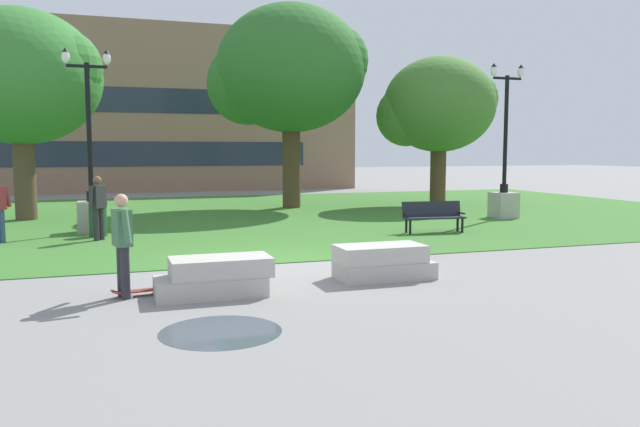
% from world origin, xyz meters
% --- Properties ---
extents(ground_plane, '(140.00, 140.00, 0.00)m').
position_xyz_m(ground_plane, '(0.00, 0.00, 0.00)').
color(ground_plane, gray).
extents(grass_lawn, '(40.00, 20.00, 0.02)m').
position_xyz_m(grass_lawn, '(0.00, 10.00, 0.01)').
color(grass_lawn, '#3D752D').
rests_on(grass_lawn, ground).
extents(concrete_block_center, '(1.90, 0.90, 0.64)m').
position_xyz_m(concrete_block_center, '(-1.64, -2.46, 0.31)').
color(concrete_block_center, '#B2ADA3').
rests_on(concrete_block_center, ground).
extents(concrete_block_left, '(1.82, 0.90, 0.64)m').
position_xyz_m(concrete_block_left, '(1.56, -2.08, 0.31)').
color(concrete_block_left, '#B2ADA3').
rests_on(concrete_block_left, ground).
extents(person_skateboarder, '(0.33, 1.03, 1.71)m').
position_xyz_m(person_skateboarder, '(-3.09, -2.15, 0.96)').
color(person_skateboarder, '#28282D').
rests_on(person_skateboarder, ground).
extents(skateboard, '(1.04, 0.39, 0.14)m').
position_xyz_m(skateboard, '(-2.78, -2.08, 0.09)').
color(skateboard, maroon).
rests_on(skateboard, ground).
extents(puddle, '(1.64, 1.64, 0.01)m').
position_xyz_m(puddle, '(-1.91, -4.57, 0.00)').
color(puddle, '#47515B').
rests_on(puddle, ground).
extents(park_bench_near_right, '(1.85, 0.72, 0.90)m').
position_xyz_m(park_bench_near_right, '(5.63, 3.37, 0.54)').
color(park_bench_near_right, '#1E232D').
rests_on(park_bench_near_right, grass_lawn).
extents(lamp_post_right, '(1.32, 0.80, 5.37)m').
position_xyz_m(lamp_post_right, '(9.94, 6.11, 1.10)').
color(lamp_post_right, '#ADA89E').
rests_on(lamp_post_right, grass_lawn).
extents(lamp_post_center, '(1.32, 0.80, 5.27)m').
position_xyz_m(lamp_post_center, '(-3.79, 6.60, 1.08)').
color(lamp_post_center, '#ADA89E').
rests_on(lamp_post_center, grass_lawn).
extents(tree_far_right, '(5.65, 5.38, 7.15)m').
position_xyz_m(tree_far_right, '(-6.11, 10.88, 4.81)').
color(tree_far_right, brown).
rests_on(tree_far_right, grass_lawn).
extents(tree_far_left, '(5.01, 4.77, 6.37)m').
position_xyz_m(tree_far_left, '(10.16, 11.34, 4.28)').
color(tree_far_left, '#4C3823').
rests_on(tree_far_left, grass_lawn).
extents(tree_near_right, '(6.43, 6.12, 8.32)m').
position_xyz_m(tree_near_right, '(3.84, 12.38, 5.65)').
color(tree_near_right, '#4C3823').
rests_on(tree_near_right, grass_lawn).
extents(trash_bin, '(0.49, 0.49, 0.96)m').
position_xyz_m(trash_bin, '(-3.62, 5.66, 0.50)').
color(trash_bin, '#234C28').
rests_on(trash_bin, grass_lawn).
extents(person_bystander_near_lawn, '(0.51, 0.67, 1.71)m').
position_xyz_m(person_bystander_near_lawn, '(-3.58, 4.81, 0.98)').
color(person_bystander_near_lawn, '#28282D').
rests_on(person_bystander_near_lawn, grass_lawn).
extents(building_facade_distant, '(27.43, 1.03, 9.64)m').
position_xyz_m(building_facade_distant, '(-2.30, 24.50, 4.81)').
color(building_facade_distant, '#8E6B56').
rests_on(building_facade_distant, ground).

